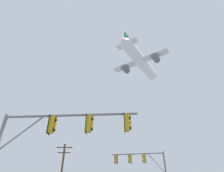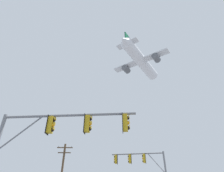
% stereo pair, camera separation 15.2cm
% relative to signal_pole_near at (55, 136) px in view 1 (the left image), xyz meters
% --- Properties ---
extents(signal_pole_near, '(7.47, 1.08, 5.96)m').
position_rel_signal_pole_near_xyz_m(signal_pole_near, '(0.00, 0.00, 0.00)').
color(signal_pole_near, slate).
rests_on(signal_pole_near, ground).
extents(signal_pole_far, '(5.67, 1.29, 6.48)m').
position_rel_signal_pole_near_xyz_m(signal_pole_far, '(6.96, 11.68, 0.32)').
color(signal_pole_far, slate).
rests_on(signal_pole_far, ground).
extents(airplane, '(14.67, 18.59, 5.71)m').
position_rel_signal_pole_near_xyz_m(airplane, '(12.26, 31.04, 30.59)').
color(airplane, white).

